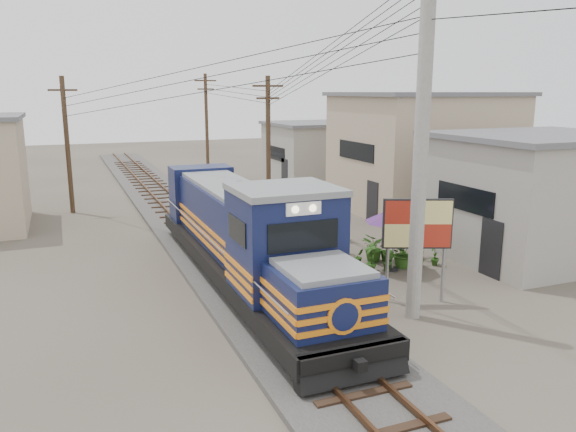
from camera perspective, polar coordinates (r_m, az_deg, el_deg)
name	(u,v)px	position (r m, az deg, el deg)	size (l,w,h in m)	color
ground	(291,329)	(15.34, 0.35, -11.43)	(120.00, 120.00, 0.00)	#473F35
ballast	(203,238)	(24.36, -8.67, -2.24)	(3.60, 70.00, 0.16)	#595651
track	(202,234)	(24.31, -8.69, -1.82)	(1.15, 70.00, 0.12)	#51331E
locomotive	(246,237)	(18.20, -4.25, -2.17)	(2.71, 14.75, 3.65)	black
utility_pole_main	(421,139)	(15.33, 13.40, 7.60)	(0.40, 0.40, 10.00)	#9E9B93
wooden_pole_mid	(268,143)	(28.81, -2.02, 7.45)	(1.60, 0.24, 7.00)	#4C3826
wooden_pole_far	(207,123)	(42.25, -8.27, 9.29)	(1.60, 0.24, 7.50)	#4C3826
wooden_pole_left	(67,143)	(31.06, -21.53, 6.96)	(1.60, 0.24, 7.00)	#4C3826
power_lines	(202,55)	(22.11, -8.75, 15.86)	(9.65, 19.00, 3.30)	black
shophouse_front	(539,195)	(23.53, 24.14, 1.96)	(7.35, 6.30, 4.70)	gray
shophouse_mid	(422,152)	(30.84, 13.50, 6.39)	(8.40, 7.35, 6.20)	tan
shophouse_back	(317,153)	(38.81, 2.98, 6.43)	(6.30, 6.30, 4.20)	gray
billboard	(417,227)	(16.95, 13.02, -1.08)	(1.94, 0.90, 3.17)	#99999E
market_umbrella	(394,215)	(19.89, 10.75, 0.07)	(2.09, 2.09, 2.29)	black
vendor	(342,224)	(23.78, 5.49, -0.78)	(0.56, 0.37, 1.55)	black
plant_nursery	(383,250)	(21.07, 9.63, -3.43)	(3.19, 3.17, 1.12)	#275217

